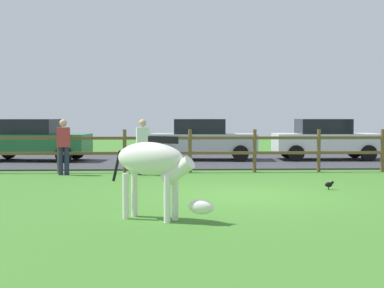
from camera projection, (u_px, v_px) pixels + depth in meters
ground_plane at (244, 195)px, 12.63m from camera, size 60.00×60.00×0.00m
parking_asphalt at (212, 160)px, 21.91m from camera, size 28.00×7.40×0.05m
paddock_fence at (222, 148)px, 17.58m from camera, size 22.07×0.11×1.32m
zebra at (155, 165)px, 9.59m from camera, size 1.76×1.15×1.41m
crow_on_grass at (329, 184)px, 13.51m from camera, size 0.21×0.10×0.20m
parked_car_green at (34, 140)px, 21.40m from camera, size 4.16×2.23×1.56m
parked_car_white at (326, 139)px, 21.96m from camera, size 4.03×1.93×1.56m
parked_car_silver at (203, 139)px, 21.84m from camera, size 4.10×2.10×1.56m
visitor_left_of_tree at (63, 144)px, 16.77m from camera, size 0.37×0.24×1.64m
visitor_right_of_tree at (143, 144)px, 16.75m from camera, size 0.40×0.29×1.64m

